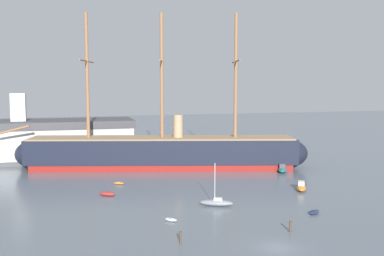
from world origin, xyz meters
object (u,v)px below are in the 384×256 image
mooring_piling_left_pair (181,238)px  mooring_piling_nearest (290,227)px  sailboat_near_centre (216,202)px  dinghy_foreground_right (314,212)px  tall_ship (162,152)px  dockside_warehouse_left (37,140)px  motorboat_mid_right (301,187)px  motorboat_distant_centre (166,154)px  dinghy_mid_left (107,194)px  motorboat_alongside_stern (283,169)px  motorboat_far_right (295,156)px  dinghy_alongside_bow (119,183)px  dinghy_foreground_left (171,220)px  sailboat_far_left (47,165)px

mooring_piling_left_pair → mooring_piling_nearest: bearing=1.4°
sailboat_near_centre → dinghy_foreground_right: bearing=-32.7°
sailboat_near_centre → tall_ship: bearing=93.0°
dinghy_foreground_right → dockside_warehouse_left: dockside_warehouse_left is taller
motorboat_mid_right → motorboat_distant_centre: 42.43m
dinghy_mid_left → motorboat_mid_right: motorboat_mid_right is taller
tall_ship → mooring_piling_left_pair: 44.84m
motorboat_mid_right → mooring_piling_left_pair: size_ratio=2.80×
motorboat_alongside_stern → mooring_piling_left_pair: (-29.68, -33.97, 0.08)m
motorboat_far_right → dockside_warehouse_left: dockside_warehouse_left is taller
tall_ship → motorboat_distant_centre: tall_ship is taller
dinghy_foreground_right → dinghy_alongside_bow: dinghy_foreground_right is taller
motorboat_far_right → sailboat_near_centre: bearing=-132.4°
dinghy_foreground_left → mooring_piling_nearest: size_ratio=1.33×
dinghy_foreground_right → mooring_piling_left_pair: mooring_piling_left_pair is taller
dinghy_mid_left → mooring_piling_left_pair: (5.86, -24.15, 0.38)m
tall_ship → dinghy_alongside_bow: tall_ship is taller
motorboat_mid_right → motorboat_far_right: bearing=63.7°
sailboat_near_centre → motorboat_mid_right: bearing=17.4°
motorboat_far_right → mooring_piling_left_pair: size_ratio=3.42×
motorboat_alongside_stern → motorboat_far_right: motorboat_far_right is taller
sailboat_near_centre → dockside_warehouse_left: dockside_warehouse_left is taller
motorboat_far_right → dinghy_mid_left: bearing=-152.9°
motorboat_alongside_stern → dinghy_mid_left: bearing=-164.6°
tall_ship → motorboat_alongside_stern: tall_ship is taller
motorboat_mid_right → motorboat_distant_centre: size_ratio=0.99×
motorboat_mid_right → mooring_piling_nearest: (-11.83, -18.69, 0.13)m
dinghy_foreground_left → dinghy_mid_left: size_ratio=0.62×
sailboat_near_centre → dinghy_alongside_bow: bearing=123.8°
dinghy_foreground_left → sailboat_near_centre: sailboat_near_centre is taller
dinghy_mid_left → motorboat_distant_centre: (17.16, 34.84, 0.26)m
dinghy_mid_left → motorboat_mid_right: size_ratio=0.74×
mooring_piling_nearest → dockside_warehouse_left: size_ratio=0.03×
motorboat_alongside_stern → motorboat_far_right: 16.64m
mooring_piling_left_pair → dockside_warehouse_left: dockside_warehouse_left is taller
dinghy_foreground_left → dockside_warehouse_left: dockside_warehouse_left is taller
dinghy_foreground_left → motorboat_far_right: size_ratio=0.37×
dinghy_foreground_left → mooring_piling_nearest: bearing=-32.3°
motorboat_mid_right → dinghy_alongside_bow: motorboat_mid_right is taller
dinghy_foreground_right → motorboat_mid_right: 13.63m
dinghy_foreground_left → motorboat_alongside_stern: size_ratio=0.40×
dinghy_alongside_bow → sailboat_far_left: 24.19m
dinghy_foreground_right → sailboat_far_left: sailboat_far_left is taller
motorboat_mid_right → dinghy_alongside_bow: size_ratio=1.95×
dinghy_mid_left → mooring_piling_nearest: 30.82m
sailboat_far_left → motorboat_distant_centre: bearing=13.8°
dinghy_foreground_left → dinghy_alongside_bow: dinghy_alongside_bow is taller
sailboat_far_left → mooring_piling_nearest: bearing=-60.3°
tall_ship → mooring_piling_nearest: tall_ship is taller
sailboat_near_centre → dinghy_alongside_bow: 21.63m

